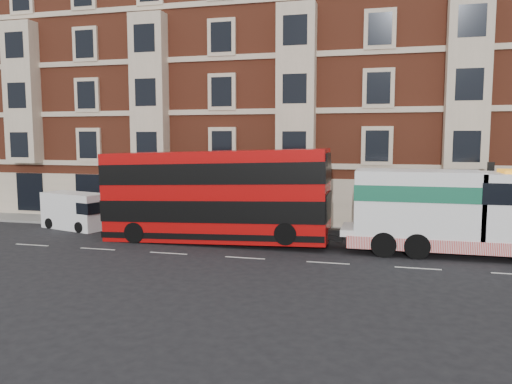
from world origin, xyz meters
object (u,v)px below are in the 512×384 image
Objects in this scene: double_decker_bus at (215,194)px; pedestrian at (72,207)px; tow_truck at (446,210)px; box_van at (75,211)px.

pedestrian is at bearing 159.22° from double_decker_bus.
tow_truck is at bearing 8.47° from pedestrian.
tow_truck reaches higher than pedestrian.
double_decker_bus is 13.13m from pedestrian.
tow_truck is 24.71m from pedestrian.
pedestrian is (-2.07, 2.77, -0.18)m from box_van.
double_decker_bus is at bearing 6.43° from box_van.
double_decker_bus is at bearing 180.00° from tow_truck.
box_van is (-22.17, 1.85, -1.09)m from tow_truck.
pedestrian is (-12.17, 4.62, -1.74)m from double_decker_bus.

